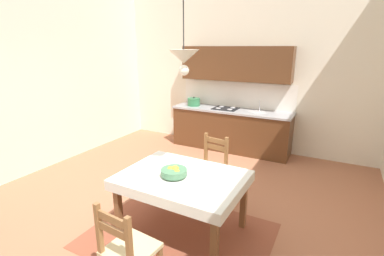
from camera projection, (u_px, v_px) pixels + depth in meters
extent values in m
cube|color=#AD6B4C|center=(166.00, 213.00, 3.91)|extent=(6.17, 6.66, 0.10)
cube|color=silver|center=(243.00, 53.00, 5.94)|extent=(6.17, 0.12, 4.10)
cube|color=silver|center=(17.00, 55.00, 4.60)|extent=(0.12, 6.66, 4.10)
cube|color=brown|center=(179.00, 235.00, 3.37)|extent=(2.10, 1.60, 0.01)
cube|color=#56331C|center=(230.00, 130.00, 6.11)|extent=(2.54, 0.60, 0.86)
cube|color=#9E9EA3|center=(231.00, 110.00, 5.98)|extent=(2.57, 0.63, 0.04)
cube|color=white|center=(236.00, 95.00, 6.16)|extent=(2.54, 0.01, 0.55)
cube|color=#56331C|center=(235.00, 64.00, 5.83)|extent=(2.34, 0.34, 0.70)
cube|color=black|center=(225.00, 151.00, 5.99)|extent=(2.50, 0.02, 0.09)
cylinder|color=silver|center=(257.00, 112.00, 5.73)|extent=(0.34, 0.34, 0.02)
cylinder|color=silver|center=(260.00, 106.00, 5.82)|extent=(0.02, 0.02, 0.22)
cube|color=black|center=(226.00, 108.00, 6.04)|extent=(0.52, 0.42, 0.01)
cylinder|color=silver|center=(218.00, 108.00, 6.01)|extent=(0.11, 0.11, 0.01)
cylinder|color=silver|center=(230.00, 109.00, 5.89)|extent=(0.11, 0.11, 0.01)
cylinder|color=silver|center=(222.00, 107.00, 6.18)|extent=(0.11, 0.11, 0.01)
cylinder|color=silver|center=(233.00, 108.00, 6.06)|extent=(0.11, 0.11, 0.01)
cylinder|color=#337A4C|center=(194.00, 102.00, 6.34)|extent=(0.28, 0.28, 0.15)
cylinder|color=#337A4C|center=(194.00, 99.00, 6.32)|extent=(0.29, 0.29, 0.02)
sphere|color=black|center=(194.00, 98.00, 6.31)|extent=(0.04, 0.04, 0.04)
cube|color=brown|center=(182.00, 176.00, 3.25)|extent=(1.36, 1.01, 0.02)
cube|color=brown|center=(118.00, 209.00, 3.27)|extent=(0.07, 0.07, 0.73)
cube|color=brown|center=(215.00, 243.00, 2.70)|extent=(0.07, 0.07, 0.73)
cube|color=brown|center=(161.00, 179.00, 4.00)|extent=(0.07, 0.07, 0.73)
cube|color=brown|center=(244.00, 201.00, 3.44)|extent=(0.07, 0.07, 0.73)
cube|color=silver|center=(182.00, 175.00, 3.24)|extent=(1.42, 1.07, 0.00)
cube|color=silver|center=(156.00, 201.00, 2.82)|extent=(1.41, 0.03, 0.12)
cube|color=silver|center=(202.00, 164.00, 3.70)|extent=(1.41, 0.03, 0.12)
cube|color=silver|center=(135.00, 168.00, 3.59)|extent=(0.02, 1.05, 0.12)
cube|color=silver|center=(240.00, 195.00, 2.94)|extent=(0.02, 1.05, 0.12)
cube|color=#D1BC89|center=(209.00, 170.00, 4.14)|extent=(0.48, 0.48, 0.04)
cube|color=olive|center=(212.00, 192.00, 3.96)|extent=(0.05, 0.05, 0.41)
cube|color=olive|center=(192.00, 185.00, 4.16)|extent=(0.05, 0.05, 0.41)
cube|color=olive|center=(226.00, 167.00, 4.16)|extent=(0.05, 0.05, 0.93)
cube|color=olive|center=(206.00, 161.00, 4.37)|extent=(0.05, 0.05, 0.93)
cube|color=olive|center=(216.00, 141.00, 4.16)|extent=(0.32, 0.07, 0.07)
cube|color=olive|center=(216.00, 147.00, 4.19)|extent=(0.32, 0.07, 0.07)
cube|color=#D1BC89|center=(131.00, 249.00, 2.52)|extent=(0.46, 0.46, 0.04)
cube|color=olive|center=(132.00, 251.00, 2.82)|extent=(0.05, 0.05, 0.41)
cube|color=olive|center=(101.00, 250.00, 2.46)|extent=(0.05, 0.05, 0.93)
cube|color=olive|center=(112.00, 219.00, 2.26)|extent=(0.32, 0.05, 0.07)
cube|color=olive|center=(113.00, 231.00, 2.29)|extent=(0.32, 0.05, 0.07)
cylinder|color=#4C7F5B|center=(174.00, 176.00, 3.20)|extent=(0.17, 0.17, 0.02)
cylinder|color=#4C7F5B|center=(174.00, 172.00, 3.19)|extent=(0.30, 0.30, 0.07)
sphere|color=gold|center=(171.00, 170.00, 3.22)|extent=(0.09, 0.09, 0.09)
sphere|color=gold|center=(177.00, 173.00, 3.15)|extent=(0.08, 0.08, 0.08)
sphere|color=gold|center=(175.00, 170.00, 3.21)|extent=(0.10, 0.10, 0.10)
cylinder|color=black|center=(183.00, 23.00, 2.78)|extent=(0.01, 0.01, 0.57)
cone|color=silver|center=(184.00, 57.00, 2.87)|extent=(0.32, 0.32, 0.14)
sphere|color=white|center=(184.00, 70.00, 2.91)|extent=(0.11, 0.11, 0.11)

